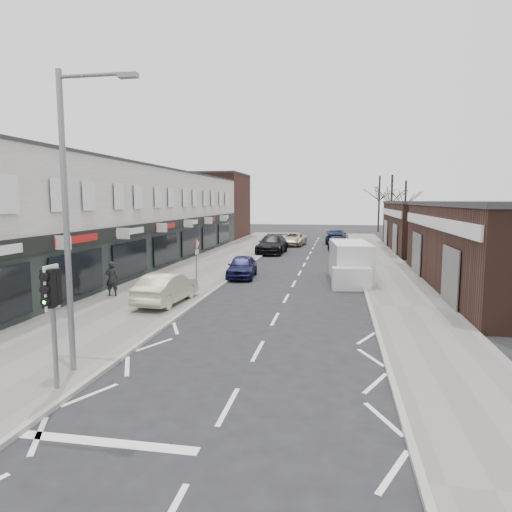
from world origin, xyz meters
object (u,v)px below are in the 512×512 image
at_px(parked_car_right_c, 336,236).
at_px(warning_sign, 197,248).
at_px(parked_car_right_b, 337,243).
at_px(white_van, 350,263).
at_px(parked_car_left_a, 242,267).
at_px(traffic_light, 52,298).
at_px(pedestrian, 112,279).
at_px(parked_car_left_b, 272,244).
at_px(parked_car_left_c, 294,239).
at_px(parked_car_right_a, 343,252).
at_px(sedan_on_pavement, 167,288).
at_px(street_lamp, 71,206).

bearing_deg(parked_car_right_c, warning_sign, 76.99).
bearing_deg(parked_car_right_b, white_van, 89.75).
bearing_deg(parked_car_left_a, white_van, -5.29).
height_order(traffic_light, white_van, traffic_light).
relative_size(pedestrian, parked_car_left_b, 0.30).
bearing_deg(parked_car_left_a, parked_car_right_c, 72.78).
relative_size(pedestrian, parked_car_left_c, 0.35).
height_order(white_van, parked_car_right_c, white_van).
bearing_deg(parked_car_left_b, traffic_light, -89.73).
relative_size(parked_car_right_a, parked_car_right_c, 0.73).
relative_size(traffic_light, white_van, 0.51).
distance_m(warning_sign, sedan_on_pavement, 4.68).
height_order(pedestrian, parked_car_right_b, pedestrian).
xyz_separation_m(traffic_light, parked_car_right_c, (6.64, 41.89, -1.63)).
height_order(traffic_light, parked_car_left_c, traffic_light).
bearing_deg(parked_car_left_c, traffic_light, -88.13).
bearing_deg(parked_car_right_a, parked_car_right_c, -88.16).
xyz_separation_m(warning_sign, sedan_on_pavement, (-0.04, -4.47, -1.39)).
distance_m(white_van, sedan_on_pavement, 11.57).
distance_m(parked_car_left_c, parked_car_right_b, 5.96).
distance_m(parked_car_left_a, parked_car_left_c, 20.91).
xyz_separation_m(street_lamp, parked_car_right_a, (7.44, 25.96, -3.96)).
bearing_deg(parked_car_right_a, white_van, 90.91).
height_order(street_lamp, parked_car_right_a, street_lamp).
relative_size(white_van, sedan_on_pavement, 1.46).
bearing_deg(pedestrian, street_lamp, 98.75).
bearing_deg(parked_car_right_a, traffic_light, 74.14).
bearing_deg(parked_car_left_c, street_lamp, -88.43).
height_order(traffic_light, warning_sign, traffic_light).
bearing_deg(parked_car_left_c, pedestrian, -97.40).
height_order(warning_sign, parked_car_right_b, warning_sign).
height_order(traffic_light, parked_car_right_b, traffic_light).
height_order(white_van, parked_car_left_c, white_van).
relative_size(white_van, parked_car_left_c, 1.25).
relative_size(pedestrian, parked_car_right_c, 0.32).
xyz_separation_m(white_van, parked_car_left_a, (-6.60, 0.13, -0.40)).
bearing_deg(pedestrian, traffic_light, 96.97).
distance_m(parked_car_left_c, parked_car_right_a, 12.43).
bearing_deg(parked_car_left_a, warning_sign, -120.06).
bearing_deg(parked_car_left_c, white_van, -70.44).
relative_size(parked_car_left_a, parked_car_right_b, 0.94).
xyz_separation_m(parked_car_left_c, parked_car_right_c, (4.44, 3.38, 0.10)).
relative_size(parked_car_left_a, parked_car_left_b, 0.71).
xyz_separation_m(warning_sign, pedestrian, (-3.25, -3.46, -1.23)).
bearing_deg(parked_car_left_c, parked_car_right_c, 42.47).
relative_size(parked_car_left_c, parked_car_right_c, 0.90).
xyz_separation_m(sedan_on_pavement, parked_car_left_b, (1.80, 21.35, 0.01)).
height_order(pedestrian, parked_car_left_c, pedestrian).
height_order(warning_sign, parked_car_left_b, warning_sign).
distance_m(street_lamp, warning_sign, 13.04).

